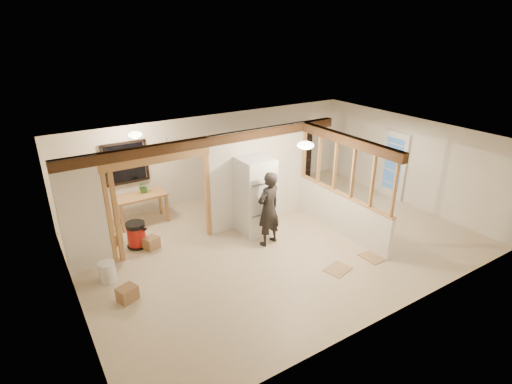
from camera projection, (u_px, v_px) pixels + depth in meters
floor at (278, 241)px, 9.66m from camera, size 9.00×6.50×0.01m
ceiling at (280, 141)px, 8.68m from camera, size 9.00×6.50×0.01m
wall_back at (215, 157)px, 11.70m from camera, size 9.00×0.01×2.50m
wall_front at (392, 259)px, 6.64m from camera, size 9.00×0.01×2.50m
wall_left at (69, 248)px, 6.96m from camera, size 0.01×6.50×2.50m
wall_right at (408, 161)px, 11.38m from camera, size 0.01×6.50×2.50m
partition_left_stub at (83, 216)px, 8.12m from camera, size 0.90×0.12×2.50m
partition_center at (258, 176)px, 10.20m from camera, size 2.80×0.12×2.50m
doorway_frame at (161, 204)px, 8.99m from camera, size 2.46×0.14×2.20m
header_beam_back at (215, 140)px, 9.17m from camera, size 7.00×0.18×0.22m
header_beam_right at (347, 140)px, 9.20m from camera, size 0.18×3.30×0.22m
pony_wall at (340, 213)px, 9.94m from camera, size 0.12×3.20×1.00m
stud_partition at (344, 169)px, 9.49m from camera, size 0.14×3.20×1.32m
window_back at (125, 163)px, 10.25m from camera, size 1.12×0.10×1.10m
french_door at (394, 165)px, 11.75m from camera, size 0.12×0.86×2.00m
ceiling_dome_main at (306, 145)px, 8.45m from camera, size 0.36×0.36×0.16m
ceiling_dome_util at (135, 135)px, 9.26m from camera, size 0.32×0.32×0.14m
hanging_bulb at (168, 151)px, 9.07m from camera, size 0.07×0.07×0.07m
refrigerator at (256, 196)px, 9.79m from camera, size 0.79×0.77×1.93m
woman at (269, 209)px, 9.22m from camera, size 0.74×0.57×1.81m
work_table at (142, 209)px, 10.40m from camera, size 1.27×0.64×0.80m
potted_plant at (144, 187)px, 10.32m from camera, size 0.33×0.30×0.33m
shop_vac at (136, 235)px, 9.31m from camera, size 0.63×0.63×0.63m
bookshelf at (299, 156)px, 13.19m from camera, size 0.80×0.27×1.60m
bucket at (107, 272)px, 8.09m from camera, size 0.44×0.44×0.42m
box_util_a at (151, 243)px, 9.30m from camera, size 0.42×0.39×0.28m
box_util_b at (115, 238)px, 9.51m from camera, size 0.34×0.34×0.28m
box_front at (127, 294)px, 7.55m from camera, size 0.42×0.39×0.28m
floor_panel_near at (374, 256)px, 9.00m from camera, size 0.52×0.52×0.02m
floor_panel_far at (338, 269)px, 8.54m from camera, size 0.62×0.54×0.02m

